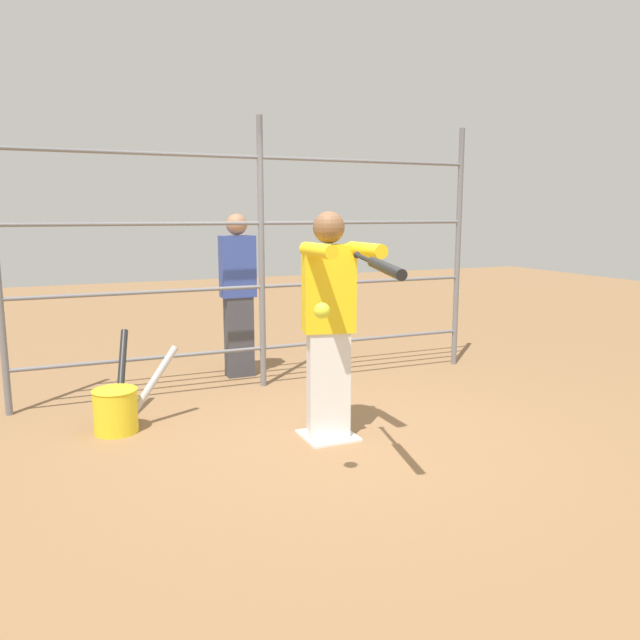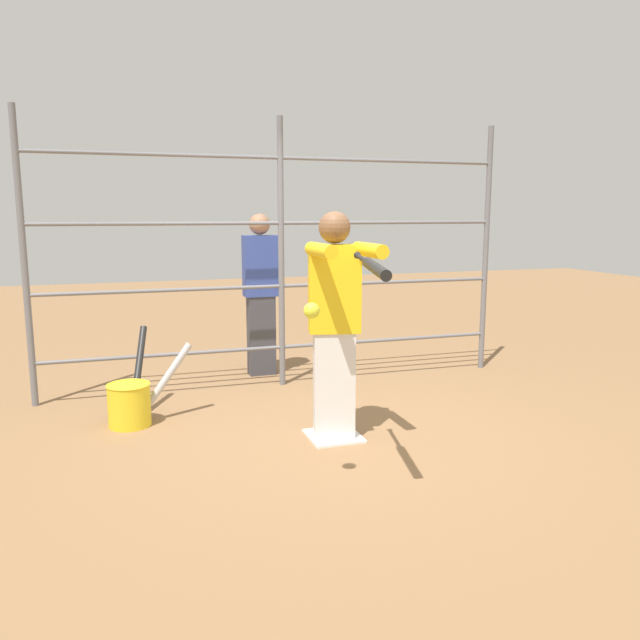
{
  "view_description": "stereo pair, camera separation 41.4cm",
  "coord_description": "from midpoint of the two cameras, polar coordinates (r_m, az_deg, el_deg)",
  "views": [
    {
      "loc": [
        1.91,
        4.24,
        1.73
      ],
      "look_at": [
        0.24,
        0.38,
        1.01
      ],
      "focal_mm": 35.0,
      "sensor_mm": 36.0,
      "label": 1
    },
    {
      "loc": [
        1.53,
        4.39,
        1.73
      ],
      "look_at": [
        0.24,
        0.38,
        1.01
      ],
      "focal_mm": 35.0,
      "sensor_mm": 36.0,
      "label": 2
    }
  ],
  "objects": [
    {
      "name": "bystander_behind_fence",
      "position": [
        6.65,
        -9.28,
        2.45
      ],
      "size": [
        0.36,
        0.22,
        1.72
      ],
      "color": "#3F3F47",
      "rests_on": "ground"
    },
    {
      "name": "home_plate",
      "position": [
        4.95,
        -1.67,
        -10.56
      ],
      "size": [
        0.4,
        0.4,
        0.02
      ],
      "color": "white",
      "rests_on": "ground"
    },
    {
      "name": "batter",
      "position": [
        4.69,
        -1.65,
        0.1
      ],
      "size": [
        0.44,
        0.66,
        1.74
      ],
      "color": "silver",
      "rests_on": "ground"
    },
    {
      "name": "fence_backstop",
      "position": [
        6.17,
        -7.3,
        5.9
      ],
      "size": [
        4.7,
        0.06,
        2.64
      ],
      "color": "slate",
      "rests_on": "ground"
    },
    {
      "name": "baseball_bat_swinging",
      "position": [
        3.68,
        2.5,
        4.92
      ],
      "size": [
        0.24,
        0.92,
        0.11
      ],
      "color": "black"
    },
    {
      "name": "ground_plane",
      "position": [
        4.96,
        -1.67,
        -10.67
      ],
      "size": [
        24.0,
        24.0,
        0.0
      ],
      "primitive_type": "plane",
      "color": "olive"
    },
    {
      "name": "softball_in_flight",
      "position": [
        3.63,
        -3.08,
        0.83
      ],
      "size": [
        0.1,
        0.1,
        0.1
      ],
      "color": "yellow"
    },
    {
      "name": "bat_bucket",
      "position": [
        5.34,
        -20.15,
        -7.48
      ],
      "size": [
        0.73,
        0.81,
        0.73
      ],
      "color": "yellow",
      "rests_on": "ground"
    }
  ]
}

